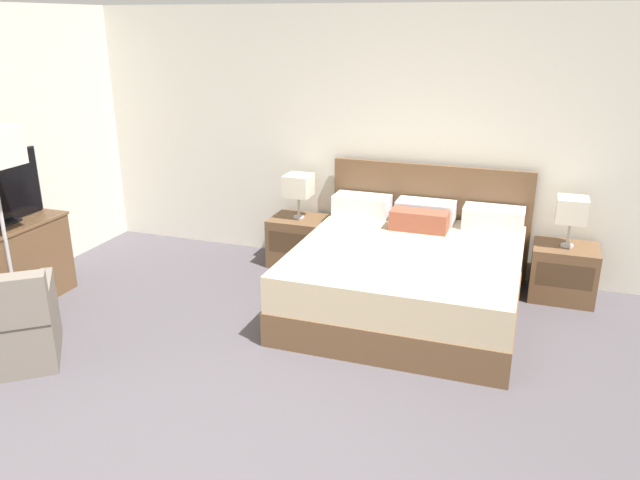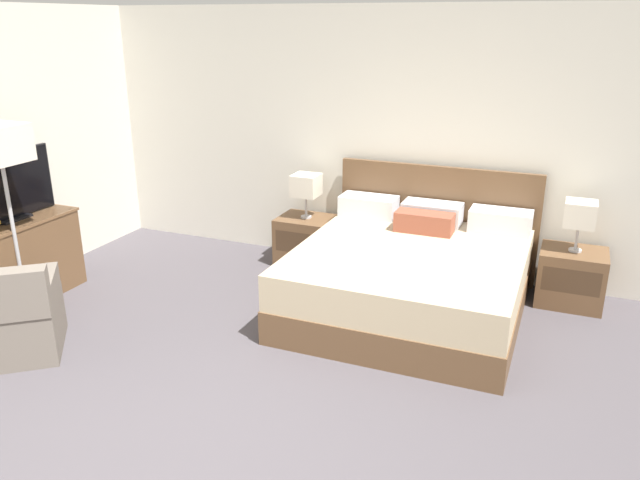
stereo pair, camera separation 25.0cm
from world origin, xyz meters
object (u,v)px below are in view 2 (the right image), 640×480
object	(u,v)px
nightstand_right	(571,277)
tv	(7,188)
dresser	(18,258)
bed	(411,276)
armchair_by_window	(9,320)
floor_lamp	(0,154)
table_lamp_left	(306,186)
nightstand_left	(306,240)
table_lamp_right	(580,215)

from	to	relation	value
nightstand_right	tv	bearing A→B (deg)	-159.06
nightstand_right	dresser	bearing A→B (deg)	-158.91
bed	nightstand_right	xyz separation A→B (m)	(1.28, 0.68, -0.07)
dresser	armchair_by_window	distance (m)	1.09
nightstand_right	floor_lamp	xyz separation A→B (m)	(-4.32, -1.99, 1.14)
bed	table_lamp_left	world-z (taller)	bed
armchair_by_window	nightstand_left	bearing A→B (deg)	63.13
nightstand_left	armchair_by_window	bearing A→B (deg)	-116.87
nightstand_left	nightstand_right	world-z (taller)	same
table_lamp_right	armchair_by_window	distance (m)	4.66
dresser	table_lamp_right	bearing A→B (deg)	21.11
nightstand_right	table_lamp_right	bearing A→B (deg)	90.00
tv	floor_lamp	bearing A→B (deg)	-41.16
floor_lamp	dresser	bearing A→B (deg)	140.94
nightstand_left	table_lamp_left	xyz separation A→B (m)	(0.00, 0.00, 0.58)
table_lamp_left	tv	size ratio (longest dim) A/B	0.47
armchair_by_window	table_lamp_left	bearing A→B (deg)	63.14
dresser	floor_lamp	bearing A→B (deg)	-39.06
nightstand_left	dresser	bearing A→B (deg)	-139.04
nightstand_left	table_lamp_right	world-z (taller)	table_lamp_right
table_lamp_right	tv	distance (m)	4.92
bed	nightstand_left	world-z (taller)	bed
nightstand_right	armchair_by_window	size ratio (longest dim) A/B	0.58
bed	floor_lamp	world-z (taller)	floor_lamp
dresser	floor_lamp	xyz separation A→B (m)	(0.27, -0.22, 1.01)
table_lamp_left	floor_lamp	distance (m)	2.73
nightstand_left	floor_lamp	distance (m)	2.90
table_lamp_left	tv	world-z (taller)	tv
table_lamp_left	table_lamp_right	bearing A→B (deg)	0.00
bed	nightstand_left	distance (m)	1.45
bed	armchair_by_window	bearing A→B (deg)	-143.88
table_lamp_left	table_lamp_right	xyz separation A→B (m)	(2.55, 0.00, 0.00)
bed	armchair_by_window	distance (m)	3.19
floor_lamp	bed	bearing A→B (deg)	23.26
nightstand_right	tv	xyz separation A→B (m)	(-4.59, -1.76, 0.78)
nightstand_right	tv	world-z (taller)	tv
bed	nightstand_right	distance (m)	1.45
table_lamp_right	dresser	size ratio (longest dim) A/B	0.42
nightstand_right	dresser	xyz separation A→B (m)	(-4.60, -1.77, 0.14)
nightstand_right	table_lamp_right	distance (m)	0.58
floor_lamp	table_lamp_right	bearing A→B (deg)	24.76
dresser	floor_lamp	distance (m)	1.07
nightstand_left	table_lamp_left	size ratio (longest dim) A/B	1.25
bed	table_lamp_left	distance (m)	1.53
table_lamp_left	floor_lamp	bearing A→B (deg)	-131.60
bed	nightstand_left	xyz separation A→B (m)	(-1.28, 0.68, -0.07)
nightstand_right	table_lamp_left	bearing A→B (deg)	179.97
armchair_by_window	tv	bearing A→B (deg)	132.70
tv	table_lamp_left	bearing A→B (deg)	40.78
table_lamp_left	armchair_by_window	size ratio (longest dim) A/B	0.47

